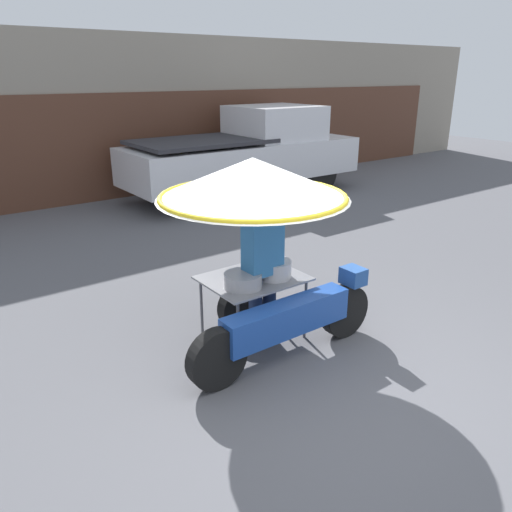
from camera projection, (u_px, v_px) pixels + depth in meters
ground_plane at (319, 383)px, 4.57m from camera, size 36.00×36.00×0.00m
shopfront_building at (36, 119)px, 10.77m from camera, size 28.00×2.06×3.50m
vendor_motorcycle_cart at (257, 202)px, 4.83m from camera, size 2.18×1.90×1.92m
vendor_person at (263, 264)px, 4.98m from camera, size 0.38×0.22×1.58m
pickup_truck at (249, 152)px, 11.34m from camera, size 5.48×1.89×1.96m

